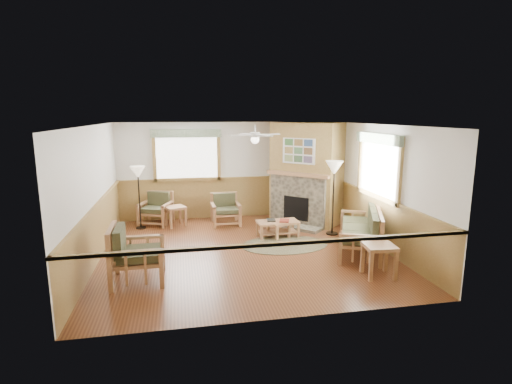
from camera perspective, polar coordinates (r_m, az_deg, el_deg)
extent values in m
cube|color=brown|center=(8.77, -1.72, -8.40)|extent=(6.00, 6.00, 0.01)
cube|color=white|center=(8.27, -1.83, 9.57)|extent=(6.00, 6.00, 0.01)
cube|color=white|center=(11.34, -4.20, 3.12)|extent=(6.00, 0.02, 2.70)
cube|color=white|center=(5.55, 3.22, -5.36)|extent=(6.00, 0.02, 2.70)
cube|color=white|center=(8.48, -22.22, -0.41)|extent=(0.02, 6.00, 2.70)
cube|color=white|center=(9.36, 16.68, 0.97)|extent=(0.02, 6.00, 2.70)
cylinder|color=brown|center=(9.14, 4.11, -7.51)|extent=(2.53, 2.53, 0.01)
cube|color=maroon|center=(9.60, 4.07, -4.01)|extent=(0.30, 0.35, 0.03)
cube|color=black|center=(9.64, 2.16, -3.96)|extent=(0.23, 0.29, 0.03)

